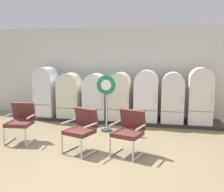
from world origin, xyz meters
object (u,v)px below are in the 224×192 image
Objects in this scene: refrigerator_1 at (69,94)px; armchair_left at (21,120)px; refrigerator_5 at (173,96)px; refrigerator_6 at (200,94)px; sign_stand at (106,102)px; refrigerator_3 at (120,95)px; armchair_center at (82,127)px; refrigerator_2 at (95,95)px; armchair_right at (129,129)px; refrigerator_0 at (46,90)px; refrigerator_4 at (146,94)px.

armchair_left is (-0.40, -2.25, -0.30)m from refrigerator_1.
armchair_left is (-3.65, -2.31, -0.35)m from refrigerator_5.
refrigerator_6 is 2.78m from sign_stand.
refrigerator_3 is 0.89× the size of refrigerator_6.
refrigerator_5 is 1.57× the size of armchair_center.
refrigerator_6 reaches higher than refrigerator_5.
refrigerator_5 is 0.79m from refrigerator_6.
refrigerator_1 reaches higher than refrigerator_2.
sign_stand is (0.59, -1.01, -0.02)m from refrigerator_2.
refrigerator_3 is 1.03m from sign_stand.
armchair_right is at bearing -47.75° from refrigerator_1.
refrigerator_5 is at bearing 177.63° from refrigerator_6.
refrigerator_1 is 1.65m from refrigerator_3.
armchair_center is 0.61× the size of sign_stand.
refrigerator_6 is (4.04, 0.03, 0.12)m from refrigerator_1.
armchair_left is (0.44, -2.31, -0.41)m from refrigerator_0.
refrigerator_3 is (0.79, -0.00, 0.03)m from refrigerator_2.
sign_stand is (1.85, 1.27, 0.28)m from armchair_left.
sign_stand is (-2.59, -1.01, -0.15)m from refrigerator_6.
refrigerator_0 is 1.13× the size of refrigerator_2.
refrigerator_0 reaches higher than refrigerator_3.
refrigerator_4 reaches higher than refrigerator_3.
sign_stand is (-1.80, -1.04, -0.07)m from refrigerator_5.
sign_stand reaches higher than refrigerator_1.
refrigerator_2 is 2.96m from armchair_right.
refrigerator_0 reaches higher than sign_stand.
refrigerator_0 is at bearing 179.06° from refrigerator_2.
refrigerator_2 is at bearing -0.94° from refrigerator_0.
armchair_right is at bearing -39.51° from refrigerator_0.
sign_stand is at bearing -59.85° from refrigerator_2.
refrigerator_4 is at bearing 86.42° from armchair_right.
refrigerator_2 is 1.49× the size of armchair_left.
refrigerator_6 reaches higher than sign_stand.
refrigerator_3 is at bearing -179.39° from refrigerator_4.
armchair_left is 0.61× the size of sign_stand.
refrigerator_3 is at bearing 0.72° from refrigerator_1.
refrigerator_3 is 2.66m from armchair_right.
refrigerator_1 reaches higher than armchair_center.
refrigerator_3 is (1.65, 0.02, 0.03)m from refrigerator_1.
refrigerator_2 is 0.79m from refrigerator_3.
refrigerator_1 is at bearing -179.63° from refrigerator_6.
refrigerator_2 is 3.18m from refrigerator_6.
refrigerator_2 reaches higher than armchair_left.
refrigerator_0 is 1.69× the size of armchair_right.
refrigerator_4 is 3.68m from armchair_left.
armchair_right is (3.14, -2.59, -0.41)m from refrigerator_0.
refrigerator_4 is 0.99× the size of sign_stand.
refrigerator_3 is at bearing -0.74° from refrigerator_0.
armchair_left is (-4.44, -2.28, -0.43)m from refrigerator_6.
refrigerator_6 is 3.83m from armchair_center.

